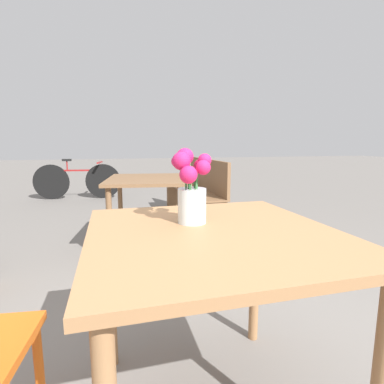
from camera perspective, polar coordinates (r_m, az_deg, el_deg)
name	(u,v)px	position (r m, az deg, el deg)	size (l,w,h in m)	color
table_front	(213,258)	(1.10, 3.99, -12.47)	(0.86, 0.89, 0.75)	#9E7047
flower_vase	(191,191)	(1.13, -0.15, 0.16)	(0.15, 0.16, 0.29)	silver
bench_middle	(196,186)	(4.06, 0.82, 1.12)	(0.38, 1.89, 0.85)	brown
table_back	(149,189)	(2.97, -8.28, 0.64)	(0.89, 0.98, 0.72)	brown
bicycle	(78,181)	(6.10, -20.95, 2.02)	(1.60, 0.44, 0.76)	black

